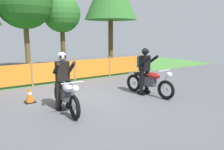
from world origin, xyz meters
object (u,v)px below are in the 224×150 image
motorcycle_trailing (66,95)px  rider_trailing (63,77)px  motorcycle_lead (149,82)px  rider_lead (144,68)px  traffic_cone (30,95)px

motorcycle_trailing → rider_trailing: 0.53m
motorcycle_lead → rider_lead: 0.52m
motorcycle_trailing → traffic_cone: bearing=-151.5°
motorcycle_lead → rider_lead: size_ratio=1.24×
rider_lead → traffic_cone: (-3.76, 1.27, -0.69)m
motorcycle_trailing → rider_lead: (3.09, 0.15, 0.48)m
motorcycle_lead → traffic_cone: (-3.79, 1.49, -0.22)m
motorcycle_trailing → rider_trailing: (0.01, 0.22, 0.48)m
motorcycle_lead → motorcycle_trailing: size_ratio=1.02×
motorcycle_lead → rider_trailing: rider_trailing is taller
motorcycle_lead → rider_trailing: (-3.12, 0.29, 0.47)m
traffic_cone → rider_lead: bearing=-18.7°
rider_lead → traffic_cone: bearing=-118.1°
motorcycle_trailing → rider_trailing: size_ratio=1.22×
rider_lead → traffic_cone: rider_lead is taller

